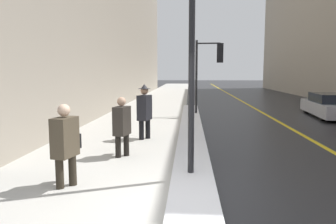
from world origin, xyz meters
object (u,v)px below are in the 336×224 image
at_px(parked_car_silver, 333,106).
at_px(lamp_post, 192,15).
at_px(pedestrian_with_shoulder_bag, 122,124).
at_px(traffic_light_near, 211,62).
at_px(pedestrian_in_fedora, 144,109).
at_px(pedestrian_trailing, 65,142).

bearing_deg(parked_car_silver, lamp_post, 149.86).
bearing_deg(lamp_post, pedestrian_with_shoulder_bag, 136.19).
height_order(traffic_light_near, parked_car_silver, traffic_light_near).
xyz_separation_m(traffic_light_near, pedestrian_with_shoulder_bag, (-2.68, -7.79, -1.77)).
xyz_separation_m(pedestrian_with_shoulder_bag, pedestrian_in_fedora, (0.26, 2.17, 0.12)).
bearing_deg(traffic_light_near, pedestrian_with_shoulder_bag, -105.59).
bearing_deg(parked_car_silver, pedestrian_trailing, 143.35).
distance_m(traffic_light_near, pedestrian_trailing, 10.67).
bearing_deg(pedestrian_in_fedora, traffic_light_near, 170.57).
distance_m(traffic_light_near, pedestrian_in_fedora, 6.34).
bearing_deg(pedestrian_trailing, parked_car_silver, 152.01).
height_order(lamp_post, traffic_light_near, lamp_post).
height_order(lamp_post, pedestrian_trailing, lamp_post).
bearing_deg(pedestrian_in_fedora, pedestrian_with_shoulder_bag, 6.96).
bearing_deg(parked_car_silver, traffic_light_near, 95.42).
height_order(pedestrian_in_fedora, parked_car_silver, pedestrian_in_fedora).
height_order(lamp_post, pedestrian_in_fedora, lamp_post).
bearing_deg(pedestrian_with_shoulder_bag, traffic_light_near, 174.87).
bearing_deg(pedestrian_trailing, pedestrian_in_fedora, -177.13).
height_order(lamp_post, parked_car_silver, lamp_post).
bearing_deg(pedestrian_with_shoulder_bag, lamp_post, 60.02).
distance_m(pedestrian_trailing, pedestrian_with_shoulder_bag, 2.29).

